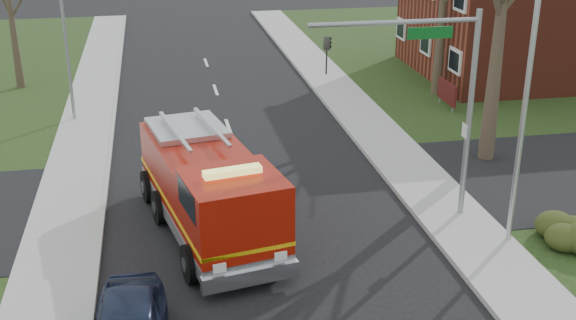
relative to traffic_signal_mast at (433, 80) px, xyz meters
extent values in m
plane|color=black|center=(-5.21, -1.50, -4.71)|extent=(120.00, 120.00, 0.00)
cube|color=#979792|center=(0.99, -1.50, -4.63)|extent=(2.40, 80.00, 0.15)
cube|color=#979792|center=(-11.41, -1.50, -4.63)|extent=(2.40, 80.00, 0.15)
cube|color=maroon|center=(13.79, 16.50, -1.21)|extent=(15.00, 10.00, 7.00)
cube|color=silver|center=(6.24, 16.50, -2.71)|extent=(0.12, 1.40, 1.20)
cube|color=#4D1112|center=(5.29, 11.00, -3.81)|extent=(0.12, 2.00, 1.00)
cylinder|color=gray|center=(5.29, 10.20, -4.26)|extent=(0.08, 0.08, 0.90)
cylinder|color=gray|center=(5.29, 11.80, -4.26)|extent=(0.08, 0.08, 0.90)
ellipsoid|color=#263412|center=(3.79, -2.50, -4.13)|extent=(2.80, 2.00, 0.90)
cone|color=#3C3123|center=(4.29, 4.50, 1.29)|extent=(0.64, 0.64, 12.00)
cone|color=#3C3123|center=(-15.21, 18.50, -0.21)|extent=(0.44, 0.44, 9.00)
cylinder|color=gray|center=(1.29, 0.00, -1.31)|extent=(0.18, 0.18, 6.80)
cylinder|color=gray|center=(-1.31, 0.00, 1.79)|extent=(5.20, 0.14, 0.14)
cube|color=#0C591E|center=(-0.21, 0.00, 1.44)|extent=(1.40, 0.06, 0.35)
imported|color=black|center=(-3.31, 0.00, 1.44)|extent=(0.22, 0.18, 1.10)
cylinder|color=#B7BABF|center=(1.99, -2.00, -0.51)|extent=(0.16, 0.16, 8.40)
cylinder|color=gray|center=(-12.01, 12.50, -1.21)|extent=(0.14, 0.14, 7.00)
cube|color=#921206|center=(-7.13, 1.64, -3.16)|extent=(3.56, 5.61, 2.10)
cube|color=#921206|center=(-6.40, -2.10, -3.01)|extent=(3.05, 3.05, 2.40)
cube|color=#B7BABF|center=(-6.90, 0.46, -4.01)|extent=(4.08, 8.17, 0.45)
cube|color=#E5B20C|center=(-6.90, 0.46, -3.46)|extent=(4.09, 8.17, 0.12)
cube|color=black|center=(-6.19, -3.18, -2.26)|extent=(2.28, 0.54, 0.85)
cube|color=#E5D866|center=(-6.40, -2.10, -1.65)|extent=(1.64, 0.65, 0.18)
cylinder|color=black|center=(-7.66, -2.45, -4.16)|extent=(0.56, 1.15, 1.10)
cylinder|color=black|center=(-5.10, -1.94, -4.16)|extent=(0.56, 1.15, 1.10)
cylinder|color=black|center=(-8.76, 3.15, -4.16)|extent=(0.56, 1.15, 1.10)
cylinder|color=black|center=(-6.20, 3.65, -4.16)|extent=(0.56, 1.15, 1.10)
camera|label=1|loc=(-8.27, -19.98, 5.78)|focal=45.00mm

